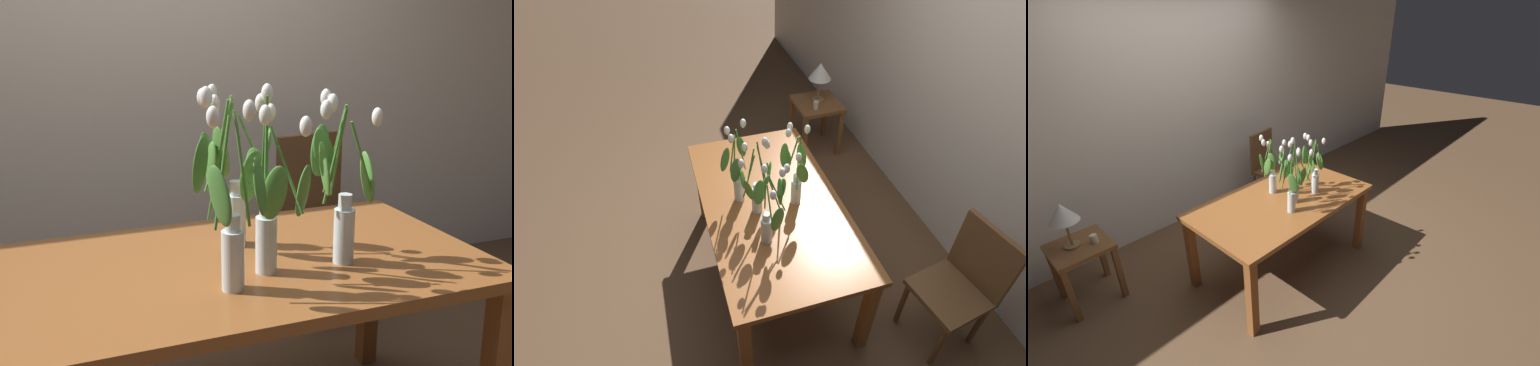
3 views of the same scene
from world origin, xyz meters
The scene contains 11 objects.
ground_plane centered at (0.00, 0.00, 0.00)m, with size 18.00×18.00×0.00m, color brown.
room_wall_rear centered at (0.00, 1.49, 1.35)m, with size 9.00×0.10×2.70m, color silver.
dining_table centered at (0.00, 0.00, 0.65)m, with size 1.60×0.90×0.74m.
tulip_vase_0 centered at (0.30, -0.10, 0.97)m, with size 0.23×0.20×0.55m.
tulip_vase_1 centered at (0.02, 0.15, 0.97)m, with size 0.27×0.19×0.56m.
tulip_vase_2 centered at (0.05, -0.11, 0.96)m, with size 0.19×0.24×0.58m.
tulip_vase_3 centered at (-0.11, -0.20, 0.96)m, with size 0.23×0.21×0.59m.
dining_chair centered at (0.80, 0.99, 0.52)m, with size 0.46×0.46×0.93m.
side_table centered at (-1.44, 0.92, 0.43)m, with size 0.44×0.44×0.55m.
table_lamp centered at (-1.47, 0.94, 0.86)m, with size 0.22×0.22×0.40m.
pillar_candle centered at (-1.33, 0.86, 0.59)m, with size 0.06×0.06×0.07m, color beige.
Camera 2 is at (1.87, -0.58, 2.63)m, focal length 28.55 mm.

